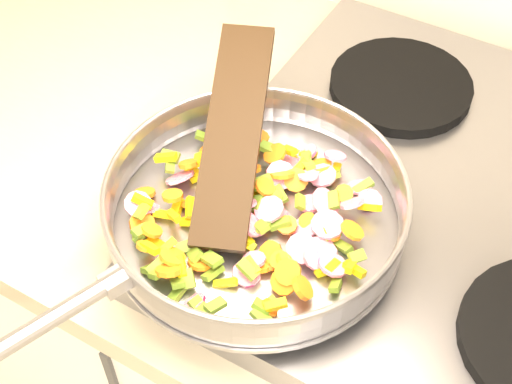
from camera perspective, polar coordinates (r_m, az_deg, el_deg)
The scene contains 6 objects.
cooktop at distance 0.88m, azimuth 16.07°, elevation -1.32°, with size 0.60×0.60×0.04m, color #939399.
grate_fl at distance 0.80m, azimuth 3.80°, elevation -2.87°, with size 0.19×0.19×0.02m, color black.
grate_bl at distance 0.98m, azimuth 11.50°, elevation 8.35°, with size 0.19×0.19×0.02m, color black.
saute_pan at distance 0.76m, azimuth -0.13°, elevation -1.04°, with size 0.37×0.52×0.06m.
vegetable_heap at distance 0.77m, azimuth -0.20°, elevation -1.62°, with size 0.28×0.28×0.05m.
wooden_spatula at distance 0.78m, azimuth -1.81°, elevation 4.75°, with size 0.27×0.06×0.01m, color black.
Camera 1 is at (-0.64, 1.07, 1.57)m, focal length 50.00 mm.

